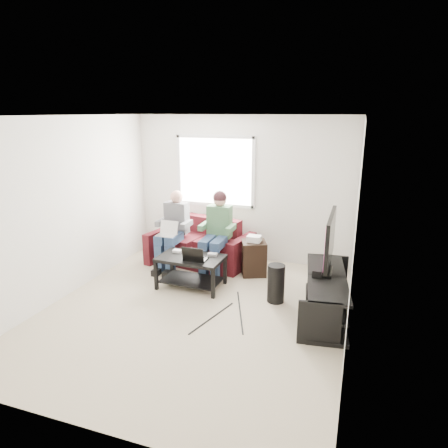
# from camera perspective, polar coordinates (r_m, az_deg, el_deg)

# --- Properties ---
(floor) EXTENTS (4.50, 4.50, 0.00)m
(floor) POSITION_cam_1_polar(r_m,az_deg,el_deg) (5.63, -4.29, -12.31)
(floor) COLOR #B8AE8F
(floor) RESTS_ON ground
(ceiling) EXTENTS (4.50, 4.50, 0.00)m
(ceiling) POSITION_cam_1_polar(r_m,az_deg,el_deg) (4.97, -4.92, 15.18)
(ceiling) COLOR white
(ceiling) RESTS_ON wall_back
(wall_back) EXTENTS (4.50, 0.00, 4.50)m
(wall_back) POSITION_cam_1_polar(r_m,az_deg,el_deg) (7.22, 2.52, 5.00)
(wall_back) COLOR silver
(wall_back) RESTS_ON floor
(wall_front) EXTENTS (4.50, 0.00, 4.50)m
(wall_front) POSITION_cam_1_polar(r_m,az_deg,el_deg) (3.33, -20.26, -9.13)
(wall_front) COLOR silver
(wall_front) RESTS_ON floor
(wall_left) EXTENTS (0.00, 4.50, 4.50)m
(wall_left) POSITION_cam_1_polar(r_m,az_deg,el_deg) (6.20, -21.81, 2.09)
(wall_left) COLOR silver
(wall_left) RESTS_ON floor
(wall_right) EXTENTS (0.00, 4.50, 4.50)m
(wall_right) POSITION_cam_1_polar(r_m,az_deg,el_deg) (4.75, 18.18, -1.51)
(wall_right) COLOR silver
(wall_right) RESTS_ON floor
(window) EXTENTS (1.48, 0.04, 1.28)m
(window) POSITION_cam_1_polar(r_m,az_deg,el_deg) (7.30, -1.29, 7.53)
(window) COLOR white
(window) RESTS_ON wall_back
(sofa) EXTENTS (1.87, 1.08, 0.80)m
(sofa) POSITION_cam_1_polar(r_m,az_deg,el_deg) (7.19, -3.29, -3.29)
(sofa) COLOR #4E131C
(sofa) RESTS_ON floor
(person_left) EXTENTS (0.40, 0.70, 1.33)m
(person_left) POSITION_cam_1_polar(r_m,az_deg,el_deg) (6.97, -7.28, -0.37)
(person_left) COLOR navy
(person_left) RESTS_ON sofa
(person_right) EXTENTS (0.40, 0.71, 1.37)m
(person_right) POSITION_cam_1_polar(r_m,az_deg,el_deg) (6.67, -1.03, -0.45)
(person_right) COLOR navy
(person_right) RESTS_ON sofa
(laptop_silver) EXTENTS (0.36, 0.29, 0.24)m
(laptop_silver) POSITION_cam_1_polar(r_m,az_deg,el_deg) (6.78, -8.15, -1.12)
(laptop_silver) COLOR silver
(laptop_silver) RESTS_ON person_left
(coffee_table) EXTENTS (1.01, 0.64, 0.50)m
(coffee_table) POSITION_cam_1_polar(r_m,az_deg,el_deg) (6.22, -4.74, -5.79)
(coffee_table) COLOR black
(coffee_table) RESTS_ON floor
(laptop_black) EXTENTS (0.37, 0.29, 0.24)m
(laptop_black) POSITION_cam_1_polar(r_m,az_deg,el_deg) (6.02, -4.05, -4.00)
(laptop_black) COLOR black
(laptop_black) RESTS_ON coffee_table
(controller_a) EXTENTS (0.14, 0.09, 0.04)m
(controller_a) POSITION_cam_1_polar(r_m,az_deg,el_deg) (6.38, -6.66, -3.86)
(controller_a) COLOR silver
(controller_a) RESTS_ON coffee_table
(controller_b) EXTENTS (0.14, 0.09, 0.04)m
(controller_b) POSITION_cam_1_polar(r_m,az_deg,el_deg) (6.36, -4.96, -3.88)
(controller_b) COLOR black
(controller_b) RESTS_ON coffee_table
(controller_c) EXTENTS (0.15, 0.10, 0.04)m
(controller_c) POSITION_cam_1_polar(r_m,az_deg,el_deg) (6.19, -1.66, -4.38)
(controller_c) COLOR gray
(controller_c) RESTS_ON coffee_table
(tv_stand) EXTENTS (0.71, 1.73, 0.55)m
(tv_stand) POSITION_cam_1_polar(r_m,az_deg,el_deg) (5.62, 14.28, -10.03)
(tv_stand) COLOR black
(tv_stand) RESTS_ON floor
(tv) EXTENTS (0.12, 1.10, 0.81)m
(tv) POSITION_cam_1_polar(r_m,az_deg,el_deg) (5.43, 14.89, -2.28)
(tv) COLOR black
(tv) RESTS_ON tv_stand
(soundbar) EXTENTS (0.12, 0.50, 0.10)m
(soundbar) POSITION_cam_1_polar(r_m,az_deg,el_deg) (5.58, 13.39, -6.17)
(soundbar) COLOR black
(soundbar) RESTS_ON tv_stand
(drink_cup) EXTENTS (0.08, 0.08, 0.12)m
(drink_cup) POSITION_cam_1_polar(r_m,az_deg,el_deg) (6.06, 14.57, -4.35)
(drink_cup) COLOR olive
(drink_cup) RESTS_ON tv_stand
(console_white) EXTENTS (0.30, 0.22, 0.06)m
(console_white) POSITION_cam_1_polar(r_m,az_deg,el_deg) (5.23, 13.94, -11.14)
(console_white) COLOR silver
(console_white) RESTS_ON tv_stand
(console_grey) EXTENTS (0.34, 0.26, 0.08)m
(console_grey) POSITION_cam_1_polar(r_m,az_deg,el_deg) (5.86, 14.60, -8.05)
(console_grey) COLOR gray
(console_grey) RESTS_ON tv_stand
(console_black) EXTENTS (0.38, 0.30, 0.07)m
(console_black) POSITION_cam_1_polar(r_m,az_deg,el_deg) (5.54, 14.29, -9.51)
(console_black) COLOR black
(console_black) RESTS_ON tv_stand
(subwoofer) EXTENTS (0.25, 0.25, 0.56)m
(subwoofer) POSITION_cam_1_polar(r_m,az_deg,el_deg) (5.81, 7.44, -8.41)
(subwoofer) COLOR black
(subwoofer) RESTS_ON floor
(keyboard_floor) EXTENTS (0.21, 0.50, 0.03)m
(keyboard_floor) POSITION_cam_1_polar(r_m,az_deg,el_deg) (5.72, 12.26, -12.05)
(keyboard_floor) COLOR black
(keyboard_floor) RESTS_ON floor
(end_table) EXTENTS (0.39, 0.39, 0.68)m
(end_table) POSITION_cam_1_polar(r_m,az_deg,el_deg) (6.70, 4.27, -4.74)
(end_table) COLOR black
(end_table) RESTS_ON floor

